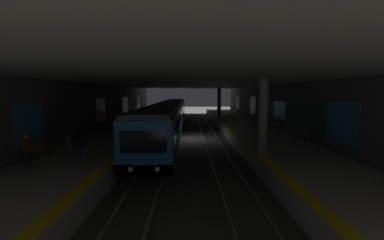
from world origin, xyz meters
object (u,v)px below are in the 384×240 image
bench_right_mid (73,136)px  bench_right_far (129,115)px  pillar_far (219,103)px  bench_left_near (302,135)px  suitcase_rolling (86,153)px  bench_right_near (43,147)px  person_walking_mid (27,149)px  trash_bin (69,143)px  metro_train (170,116)px  pillar_near (263,117)px  person_waiting_near (139,114)px  bench_left_mid (275,125)px

bench_right_mid → bench_right_far: (17.79, 0.00, 0.00)m
pillar_far → bench_right_far: bearing=89.8°
bench_left_near → suitcase_rolling: size_ratio=1.88×
pillar_far → bench_right_mid: pillar_far is taller
bench_right_near → person_walking_mid: bearing=-168.4°
bench_left_near → trash_bin: bench_left_near is taller
metro_train → bench_right_near: bearing=156.8°
bench_right_far → suitcase_rolling: bearing=-173.0°
suitcase_rolling → bench_right_far: bearing=7.0°
pillar_near → bench_right_far: size_ratio=2.68×
bench_right_near → trash_bin: (1.61, -0.73, -0.10)m
pillar_far → bench_right_near: (-21.63, 12.88, -1.75)m
pillar_far → person_walking_mid: 26.79m
bench_right_mid → metro_train: bearing=-30.2°
person_walking_mid → bench_left_near: bearing=-69.7°
pillar_far → person_waiting_near: (-2.98, 10.86, -1.39)m
pillar_far → bench_right_mid: size_ratio=2.68×
pillar_far → suitcase_rolling: (-22.13, 10.18, -1.97)m
bench_right_near → bench_right_far: bearing=0.0°
bench_right_near → suitcase_rolling: bearing=-100.5°
bench_left_mid → bench_right_mid: same height
bench_right_far → person_waiting_near: person_waiting_near is taller
pillar_near → bench_left_near: bearing=-47.1°
bench_left_near → suitcase_rolling: 15.09m
pillar_far → person_walking_mid: bearing=152.2°
pillar_far → person_walking_mid: (-23.67, 12.46, -1.38)m
person_waiting_near → bench_right_mid: bearing=172.2°
metro_train → trash_bin: bearing=156.9°
trash_bin → bench_right_far: bearing=2.1°
bench_left_mid → suitcase_rolling: size_ratio=1.88×
pillar_near → bench_left_near: 5.97m
bench_left_mid → bench_right_far: (11.65, 17.07, 0.00)m
person_walking_mid → bench_right_mid: bearing=4.1°
pillar_far → bench_left_mid: (-11.61, -4.18, -1.75)m
trash_bin → person_walking_mid: bearing=175.1°
pillar_near → person_walking_mid: (-2.26, 12.46, -1.38)m
metro_train → person_waiting_near: 5.80m
bench_right_near → bench_left_near: bearing=-76.5°
metro_train → trash_bin: metro_train is taller
bench_right_near → suitcase_rolling: suitcase_rolling is taller
suitcase_rolling → bench_right_mid: bearing=31.7°
pillar_near → person_walking_mid: pillar_near is taller
bench_right_near → person_waiting_near: (18.65, -2.02, 0.36)m
bench_right_far → person_waiting_near: 3.66m
trash_bin → metro_train: bearing=-23.1°
metro_train → bench_left_near: (-10.66, -10.73, -0.45)m
pillar_far → bench_left_near: size_ratio=2.68×
bench_right_far → pillar_far: bearing=-90.2°
bench_left_near → bench_right_near: 17.56m
bench_right_near → suitcase_rolling: 2.76m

